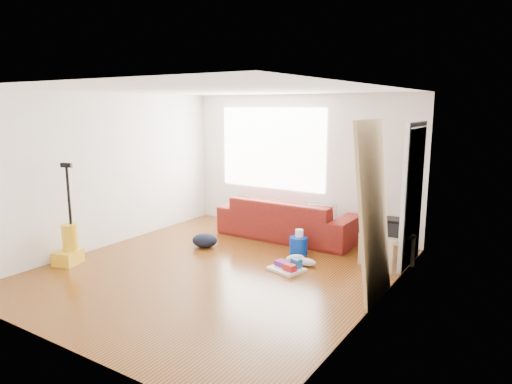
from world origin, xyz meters
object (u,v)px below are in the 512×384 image
Objects in this scene: side_table at (387,239)px; cleaning_tray at (288,267)px; bucket at (298,255)px; tv_stand at (318,230)px; sofa at (288,237)px; backpack at (205,247)px; vacuum at (69,245)px.

side_table is 1.38× the size of cleaning_tray.
side_table reaches higher than bucket.
side_table reaches higher than tv_stand.
bucket is (-1.30, -0.27, -0.40)m from side_table.
backpack is (-0.89, -1.23, 0.00)m from sofa.
sofa reaches higher than bucket.
tv_stand is at bearing 28.20° from backpack.
vacuum reaches higher than side_table.
backpack is (-2.78, -0.76, -0.40)m from side_table.
backpack is at bearing -161.70° from bucket.
bucket reaches higher than backpack.
bucket is 0.19× the size of vacuum.
tv_stand is at bearing -149.57° from sofa.
tv_stand reaches higher than bucket.
bucket is at bearing 128.66° from sofa.
backpack is at bearing -119.99° from tv_stand.
side_table reaches higher than backpack.
vacuum is (-2.06, -2.92, 0.28)m from sofa.
sofa is 3.28× the size of side_table.
side_table is (1.43, -0.74, 0.25)m from tv_stand.
tv_stand is at bearing 100.88° from cleaning_tray.
cleaning_tray is at bearing 118.67° from sofa.
sofa is at bearing 128.66° from bucket.
sofa is 1.99m from side_table.
sofa is 3.59m from vacuum.
tv_stand is 0.55× the size of vacuum.
tv_stand is at bearing 152.55° from side_table.
vacuum reaches higher than sofa.
bucket is 0.52× the size of cleaning_tray.
side_table is at bearing 16.07° from vacuum.
vacuum reaches higher than cleaning_tray.
side_table is 1.79× the size of backpack.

